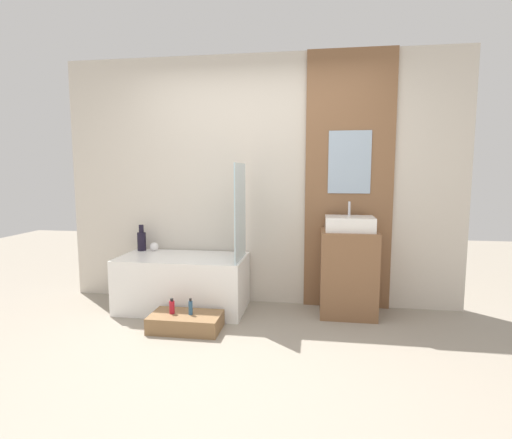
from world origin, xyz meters
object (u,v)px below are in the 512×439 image
at_px(sink, 350,224).
at_px(bottle_soap_primary, 172,307).
at_px(vase_tall_dark, 142,240).
at_px(wooden_step_bench, 186,322).
at_px(bathtub, 183,283).
at_px(bottle_soap_secondary, 191,307).
at_px(vase_round_light, 154,247).

relative_size(sink, bottle_soap_primary, 3.31).
relative_size(sink, vase_tall_dark, 1.63).
xyz_separation_m(wooden_step_bench, sink, (1.45, 0.62, 0.83)).
xyz_separation_m(bathtub, sink, (1.65, 0.09, 0.63)).
height_order(vase_tall_dark, bottle_soap_secondary, vase_tall_dark).
height_order(wooden_step_bench, bottle_soap_secondary, bottle_soap_secondary).
bearing_deg(bathtub, wooden_step_bench, -69.17).
bearing_deg(bathtub, vase_tall_dark, 156.73).
bearing_deg(sink, vase_tall_dark, 176.23).
distance_m(wooden_step_bench, bottle_soap_primary, 0.18).
distance_m(bathtub, vase_round_light, 0.56).
xyz_separation_m(bathtub, bottle_soap_secondary, (0.25, -0.53, -0.06)).
bearing_deg(sink, wooden_step_bench, -156.94).
xyz_separation_m(vase_round_light, bottle_soap_primary, (0.48, -0.76, -0.39)).
distance_m(vase_tall_dark, vase_round_light, 0.16).
bearing_deg(bathtub, bottle_soap_secondary, -64.87).
bearing_deg(bottle_soap_primary, vase_tall_dark, 128.96).
distance_m(vase_round_light, bottle_soap_secondary, 1.07).
bearing_deg(bottle_soap_secondary, wooden_step_bench, -180.00).
distance_m(bathtub, vase_tall_dark, 0.70).
distance_m(sink, bottle_soap_secondary, 1.68).
height_order(vase_tall_dark, bottle_soap_primary, vase_tall_dark).
xyz_separation_m(bathtub, vase_tall_dark, (-0.54, 0.23, 0.39)).
height_order(sink, bottle_soap_primary, sink).
height_order(vase_round_light, bottle_soap_secondary, vase_round_light).
relative_size(vase_round_light, bottle_soap_primary, 0.66).
bearing_deg(vase_tall_dark, bottle_soap_secondary, -44.03).
relative_size(vase_tall_dark, bottle_soap_secondary, 1.91).
height_order(vase_round_light, bottle_soap_primary, vase_round_light).
xyz_separation_m(bathtub, bottle_soap_primary, (0.08, -0.53, -0.07)).
height_order(wooden_step_bench, sink, sink).
relative_size(bottle_soap_primary, bottle_soap_secondary, 0.94).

